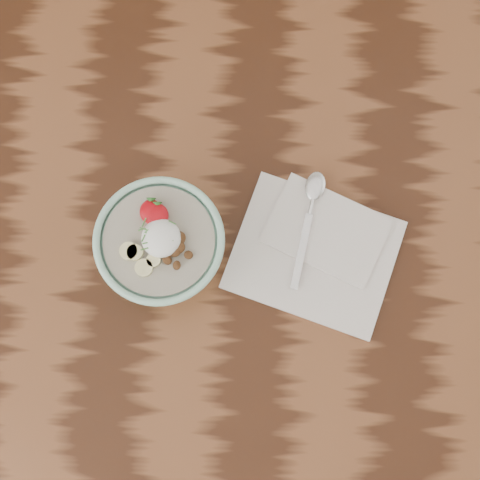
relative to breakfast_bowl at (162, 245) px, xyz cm
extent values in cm
cube|color=#361B0D|center=(13.16, 1.78, -8.05)|extent=(160.00, 90.00, 4.00)
cylinder|color=#A1D9C0|center=(-0.01, -0.03, -5.49)|extent=(7.83, 7.83, 1.12)
torus|color=#A1D9C0|center=(-0.01, -0.03, 3.64)|extent=(17.79, 17.79, 1.02)
cylinder|color=#ACA48F|center=(-0.01, -0.03, 3.08)|extent=(15.09, 15.09, 0.93)
ellipsoid|color=white|center=(0.42, 0.07, 4.56)|extent=(5.30, 5.30, 2.91)
ellipsoid|color=#AE0810|center=(-1.15, 3.73, 4.38)|extent=(3.04, 3.34, 1.67)
cone|color=#286623|center=(-1.15, 5.10, 4.68)|extent=(1.40, 1.03, 1.52)
ellipsoid|color=#AE0810|center=(-0.32, 3.12, 4.42)|extent=(3.18, 3.50, 1.75)
cone|color=#286623|center=(-0.32, 4.55, 4.72)|extent=(1.40, 1.03, 1.52)
cylinder|color=beige|center=(-3.90, -1.66, 3.94)|extent=(2.42, 2.42, 0.70)
cylinder|color=beige|center=(-0.52, -2.79, 3.94)|extent=(1.89, 1.89, 0.70)
cylinder|color=beige|center=(-1.74, -3.87, 3.94)|extent=(2.41, 2.41, 0.70)
cylinder|color=beige|center=(-3.03, -1.82, 3.94)|extent=(2.18, 2.18, 0.70)
ellipsoid|color=#59341A|center=(1.28, -2.72, 4.06)|extent=(1.82, 1.89, 0.79)
ellipsoid|color=#59341A|center=(2.24, -1.44, 4.18)|extent=(1.82, 1.85, 1.27)
ellipsoid|color=#59341A|center=(2.73, -1.04, 4.18)|extent=(2.25, 2.18, 0.97)
ellipsoid|color=#59341A|center=(2.59, -0.04, 4.00)|extent=(1.73, 1.75, 0.88)
ellipsoid|color=#59341A|center=(2.31, -0.92, 4.06)|extent=(1.84, 1.91, 0.78)
ellipsoid|color=#59341A|center=(2.78, 0.24, 4.16)|extent=(1.92, 2.05, 1.11)
ellipsoid|color=#59341A|center=(2.59, -3.42, 3.99)|extent=(1.09, 1.32, 0.91)
ellipsoid|color=#59341A|center=(1.21, -1.76, 4.06)|extent=(1.75, 1.74, 0.76)
ellipsoid|color=#59341A|center=(4.08, -1.99, 3.98)|extent=(1.66, 1.63, 0.68)
ellipsoid|color=#59341A|center=(2.83, -0.06, 4.00)|extent=(1.71, 1.68, 0.89)
cylinder|color=#478739|center=(-1.57, -1.62, 5.54)|extent=(1.06, 0.47, 0.22)
cylinder|color=#478739|center=(-1.81, 1.93, 5.54)|extent=(0.63, 1.26, 0.22)
cylinder|color=#478739|center=(-2.04, 0.98, 5.54)|extent=(1.03, 0.52, 0.22)
cylinder|color=#478739|center=(1.99, 0.34, 5.54)|extent=(0.40, 1.69, 0.24)
cylinder|color=#478739|center=(-1.78, -0.17, 5.54)|extent=(0.54, 1.00, 0.21)
cylinder|color=#478739|center=(-1.80, 1.05, 5.54)|extent=(1.11, 0.53, 0.22)
cylinder|color=#478739|center=(1.91, 2.01, 5.54)|extent=(1.08, 0.64, 0.22)
cylinder|color=#478739|center=(-1.27, -0.79, 5.54)|extent=(1.25, 0.43, 0.22)
cylinder|color=#478739|center=(0.36, 1.17, 5.54)|extent=(1.02, 0.97, 0.22)
cylinder|color=#478739|center=(-0.95, 0.01, 5.54)|extent=(1.19, 1.34, 0.24)
cylinder|color=#478739|center=(-1.15, 0.93, 5.54)|extent=(1.14, 0.90, 0.22)
cube|color=silver|center=(21.77, 0.20, -5.61)|extent=(27.76, 24.97, 0.89)
cube|color=silver|center=(23.55, 3.74, -4.90)|extent=(20.11, 17.47, 0.53)
cube|color=silver|center=(19.86, 0.45, -4.46)|extent=(3.29, 11.40, 0.35)
cylinder|color=silver|center=(21.26, 7.50, -4.29)|extent=(1.26, 3.05, 0.69)
ellipsoid|color=silver|center=(21.81, 10.30, -4.16)|extent=(3.86, 5.06, 0.94)
camera|label=1|loc=(11.32, -17.53, 91.16)|focal=50.00mm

